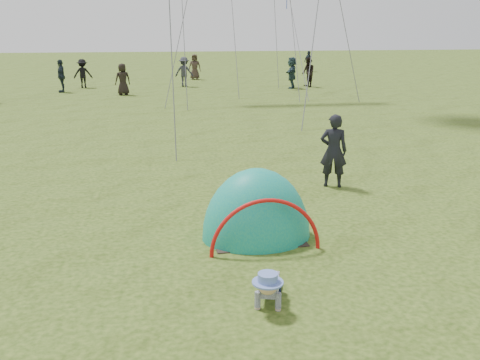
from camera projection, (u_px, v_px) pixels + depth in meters
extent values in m
plane|color=#213B0D|center=(351.00, 298.00, 7.24)|extent=(140.00, 140.00, 0.00)
ellipsoid|color=#077E88|center=(256.00, 236.00, 9.36)|extent=(1.97, 1.65, 2.45)
imported|color=black|center=(334.00, 151.00, 12.04)|extent=(0.70, 0.56, 1.67)
imported|color=black|center=(308.00, 72.00, 31.60)|extent=(0.80, 0.95, 1.72)
imported|color=#2A2C34|center=(184.00, 72.00, 31.84)|extent=(1.27, 0.96, 1.74)
imported|color=#1B252E|center=(61.00, 76.00, 29.08)|extent=(0.58, 1.09, 1.76)
imported|color=black|center=(83.00, 73.00, 31.28)|extent=(1.09, 0.66, 1.65)
imported|color=black|center=(123.00, 79.00, 28.00)|extent=(0.92, 0.74, 1.64)
imported|color=#22353C|center=(292.00, 73.00, 30.90)|extent=(1.05, 1.74, 1.79)
imported|color=#1E2631|center=(308.00, 61.00, 41.98)|extent=(0.99, 0.88, 1.61)
imported|color=#352922|center=(195.00, 67.00, 36.00)|extent=(0.88, 0.63, 1.68)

